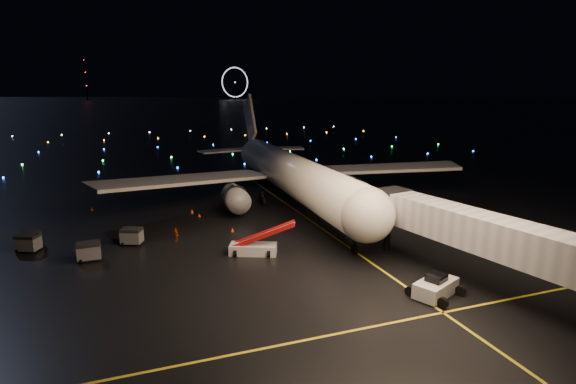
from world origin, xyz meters
The scene contains 18 objects.
ground centered at (0.00, 300.00, 0.00)m, with size 2000.00×2000.00×0.00m, color black.
lane_centre centered at (12.00, 15.00, 0.01)m, with size 0.25×80.00×0.02m, color yellow.
lane_cross centered at (-5.00, -10.00, 0.01)m, with size 60.00×0.25×0.02m, color yellow.
airliner centered at (12.47, 27.28, 7.79)m, with size 55.01×52.26×15.59m, color silver, non-canonical shape.
pushback_tug centered at (13.24, -7.43, 0.95)m, with size 3.98×2.08×1.90m, color silver.
belt_loader centered at (1.82, 6.90, 1.69)m, with size 6.98×1.90×3.39m, color silver, non-canonical shape.
crew_c centered at (-5.20, 13.50, 0.79)m, with size 0.92×0.38×1.57m, color #E04B00.
safety_cone_0 centered at (1.49, 14.92, 0.24)m, with size 0.42×0.42×0.48m, color #FC4816.
safety_cone_1 centered at (-1.81, 24.93, 0.27)m, with size 0.47×0.47×0.53m, color #FC4816.
safety_cone_2 centered at (-1.18, 22.72, 0.23)m, with size 0.41×0.41×0.47m, color #FC4816.
safety_cone_3 centered at (-14.82, 30.97, 0.27)m, with size 0.48×0.48×0.55m, color #FC4816.
ferris_wheel centered at (170.00, 720.00, 26.00)m, with size 50.00×4.00×52.00m, color black, non-canonical shape.
radio_mast centered at (-60.00, 740.00, 32.00)m, with size 1.80×1.80×64.00m, color black.
taxiway_lights centered at (0.00, 106.00, 0.18)m, with size 164.00×92.00×0.36m, color black, non-canonical shape.
baggage_cart_0 centered at (-9.79, 14.27, 0.90)m, with size 2.12×1.49×1.81m, color gray.
baggage_cart_1 centered at (-13.87, 10.77, 0.92)m, with size 2.17×1.52×1.85m, color gray.
baggage_cart_2 centered at (-19.98, 17.41, 0.85)m, with size 2.01×1.40×1.70m, color gray.
baggage_cart_3 centered at (-19.99, 15.65, 0.91)m, with size 2.13×1.49×1.81m, color gray.
Camera 1 is at (-9.64, -35.20, 16.50)m, focal length 28.00 mm.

